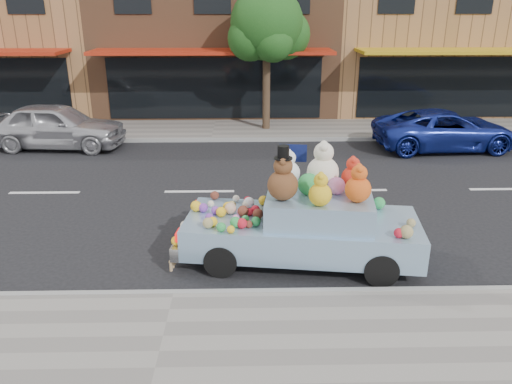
{
  "coord_description": "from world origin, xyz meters",
  "views": [
    {
      "loc": [
        1.21,
        -12.15,
        4.59
      ],
      "look_at": [
        1.4,
        -3.35,
        1.25
      ],
      "focal_mm": 35.0,
      "sensor_mm": 36.0,
      "label": 1
    }
  ],
  "objects_px": {
    "street_tree": "(267,30)",
    "car_silver": "(57,126)",
    "car_blue": "(446,130)",
    "art_car": "(303,221)"
  },
  "relations": [
    {
      "from": "street_tree",
      "to": "car_blue",
      "type": "bearing_deg",
      "value": -24.32
    },
    {
      "from": "street_tree",
      "to": "art_car",
      "type": "distance_m",
      "value": 10.66
    },
    {
      "from": "car_silver",
      "to": "car_blue",
      "type": "height_order",
      "value": "car_silver"
    },
    {
      "from": "car_silver",
      "to": "car_blue",
      "type": "xyz_separation_m",
      "value": [
        12.95,
        -0.39,
        -0.11
      ]
    },
    {
      "from": "car_silver",
      "to": "street_tree",
      "type": "bearing_deg",
      "value": -67.66
    },
    {
      "from": "car_blue",
      "to": "art_car",
      "type": "distance_m",
      "value": 9.45
    },
    {
      "from": "street_tree",
      "to": "car_silver",
      "type": "bearing_deg",
      "value": -162.51
    },
    {
      "from": "car_silver",
      "to": "art_car",
      "type": "relative_size",
      "value": 0.95
    },
    {
      "from": "art_car",
      "to": "street_tree",
      "type": "bearing_deg",
      "value": 99.08
    },
    {
      "from": "street_tree",
      "to": "car_silver",
      "type": "xyz_separation_m",
      "value": [
        -7.12,
        -2.24,
        -2.93
      ]
    }
  ]
}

